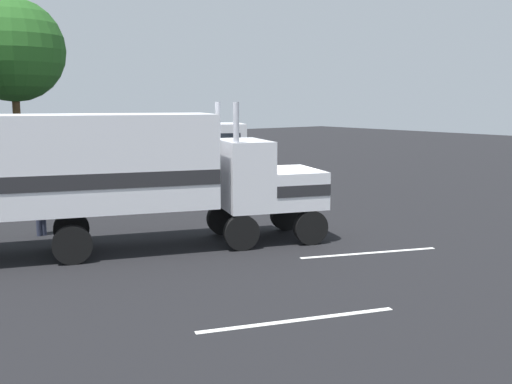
# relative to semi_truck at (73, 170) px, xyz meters

# --- Properties ---
(ground_plane) EXTENTS (120.00, 120.00, 0.00)m
(ground_plane) POSITION_rel_semi_truck_xyz_m (6.44, -1.84, -2.52)
(ground_plane) COLOR black
(lane_stripe_near) EXTENTS (4.14, 1.80, 0.01)m
(lane_stripe_near) POSITION_rel_semi_truck_xyz_m (7.00, -5.34, -2.52)
(lane_stripe_near) COLOR silver
(lane_stripe_near) RESTS_ON ground_plane
(lane_stripe_mid) EXTENTS (4.20, 1.63, 0.01)m
(lane_stripe_mid) POSITION_rel_semi_truck_xyz_m (1.69, -8.07, -2.52)
(lane_stripe_mid) COLOR silver
(lane_stripe_mid) RESTS_ON ground_plane
(semi_truck) EXTENTS (14.15, 7.19, 4.50)m
(semi_truck) POSITION_rel_semi_truck_xyz_m (0.00, 0.00, 0.00)
(semi_truck) COLOR white
(semi_truck) RESTS_ON ground_plane
(person_bystander) EXTENTS (0.34, 0.45, 1.63)m
(person_bystander) POSITION_rel_semi_truck_xyz_m (-0.05, 3.07, -1.63)
(person_bystander) COLOR #2D3347
(person_bystander) RESTS_ON ground_plane
(parked_bus) EXTENTS (11.02, 7.05, 3.40)m
(parked_bus) POSITION_rel_semi_truck_xyz_m (6.50, 9.53, -0.46)
(parked_bus) COLOR silver
(parked_bus) RESTS_ON ground_plane
(tree_right) EXTENTS (5.98, 5.98, 10.43)m
(tree_right) POSITION_rel_semi_truck_xyz_m (3.90, 19.34, 4.89)
(tree_right) COLOR brown
(tree_right) RESTS_ON ground_plane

